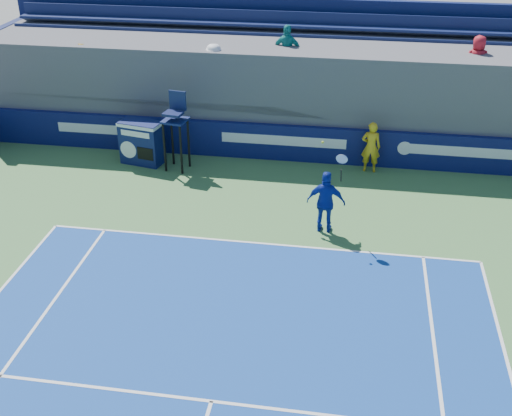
% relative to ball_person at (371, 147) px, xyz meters
% --- Properties ---
extents(ball_person, '(0.60, 0.40, 1.63)m').
position_rel_ball_person_xyz_m(ball_person, '(0.00, 0.00, 0.00)').
color(ball_person, gold).
rests_on(ball_person, apron).
extents(back_hoarding, '(20.40, 0.21, 1.20)m').
position_rel_ball_person_xyz_m(back_hoarding, '(-2.75, 0.43, -0.23)').
color(back_hoarding, '#0D124A').
rests_on(back_hoarding, ground).
extents(match_clock, '(1.44, 0.97, 1.40)m').
position_rel_ball_person_xyz_m(match_clock, '(-7.18, -0.49, -0.08)').
color(match_clock, '#0F194D').
rests_on(match_clock, ground).
extents(umpire_chair, '(0.81, 0.81, 2.48)m').
position_rel_ball_person_xyz_m(umpire_chair, '(-5.95, -0.75, 0.70)').
color(umpire_chair, black).
rests_on(umpire_chair, ground).
extents(tennis_player, '(1.02, 0.48, 2.57)m').
position_rel_ball_person_xyz_m(tennis_player, '(-1.13, -3.88, 0.04)').
color(tennis_player, '#122999').
rests_on(tennis_player, apron).
extents(stadium_seating, '(21.00, 4.05, 4.40)m').
position_rel_ball_person_xyz_m(stadium_seating, '(-2.76, 2.47, 1.01)').
color(stadium_seating, '#515055').
rests_on(stadium_seating, ground).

